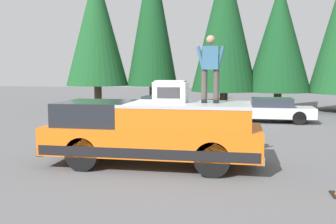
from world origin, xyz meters
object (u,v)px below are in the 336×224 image
object	(u,v)px
compressor_unit	(171,91)
person_on_truck_bed	(210,67)
parked_car_silver	(270,110)
pickup_truck	(153,132)
parked_car_grey	(160,107)

from	to	relation	value
compressor_unit	person_on_truck_bed	xyz separation A→B (m)	(0.01, -1.01, 0.62)
compressor_unit	parked_car_silver	distance (m)	9.82
pickup_truck	compressor_unit	xyz separation A→B (m)	(0.11, -0.43, 1.05)
compressor_unit	parked_car_grey	world-z (taller)	compressor_unit
person_on_truck_bed	parked_car_silver	distance (m)	9.64
compressor_unit	person_on_truck_bed	world-z (taller)	person_on_truck_bed
compressor_unit	person_on_truck_bed	size ratio (longest dim) A/B	0.50
compressor_unit	parked_car_silver	size ratio (longest dim) A/B	0.20
compressor_unit	parked_car_grey	size ratio (longest dim) A/B	0.20
person_on_truck_bed	parked_car_silver	bearing A→B (deg)	-13.38
compressor_unit	parked_car_grey	xyz separation A→B (m)	(9.48, 2.22, -1.35)
compressor_unit	parked_car_grey	distance (m)	9.83
pickup_truck	parked_car_grey	size ratio (longest dim) A/B	1.35
person_on_truck_bed	parked_car_grey	size ratio (longest dim) A/B	0.41
person_on_truck_bed	parked_car_grey	world-z (taller)	person_on_truck_bed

